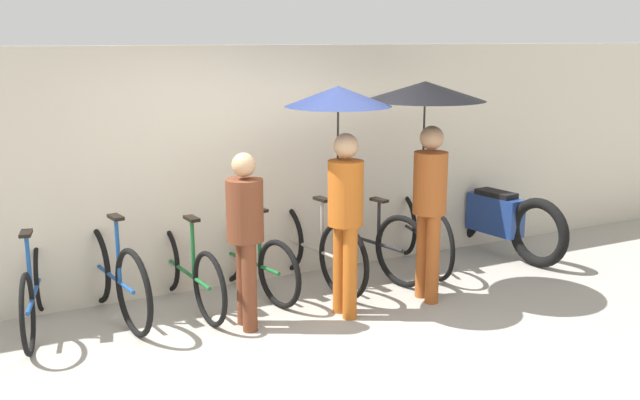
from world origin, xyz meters
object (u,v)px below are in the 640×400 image
object	(u,v)px
parked_bicycle_3	(250,260)
parked_bicycle_4	(311,246)
parked_bicycle_0	(34,290)
parked_bicycle_6	(419,233)
pedestrian_center	(341,140)
parked_bicycle_2	(186,270)
parked_bicycle_1	(113,275)
pedestrian_trailing	(427,124)
parked_bicycle_5	(366,239)
pedestrian_leading	(245,228)
motorcycle	(495,218)

from	to	relation	value
parked_bicycle_3	parked_bicycle_4	xyz separation A→B (m)	(0.67, -0.01, 0.05)
parked_bicycle_0	parked_bicycle_6	world-z (taller)	parked_bicycle_6
parked_bicycle_0	pedestrian_center	size ratio (longest dim) A/B	0.79
parked_bicycle_2	pedestrian_center	distance (m)	1.92
parked_bicycle_0	parked_bicycle_4	size ratio (longest dim) A/B	0.89
parked_bicycle_1	parked_bicycle_4	world-z (taller)	parked_bicycle_4
pedestrian_trailing	parked_bicycle_4	bearing A→B (deg)	137.11
parked_bicycle_4	parked_bicycle_6	distance (m)	1.34
parked_bicycle_6	parked_bicycle_0	bearing A→B (deg)	100.47
parked_bicycle_0	pedestrian_center	world-z (taller)	pedestrian_center
parked_bicycle_5	parked_bicycle_4	bearing A→B (deg)	78.27
parked_bicycle_6	pedestrian_center	world-z (taller)	pedestrian_center
parked_bicycle_0	parked_bicycle_4	world-z (taller)	parked_bicycle_4
parked_bicycle_6	pedestrian_leading	bearing A→B (deg)	118.76
parked_bicycle_4	pedestrian_trailing	xyz separation A→B (m)	(0.81, -0.83, 1.30)
parked_bicycle_4	parked_bicycle_6	world-z (taller)	parked_bicycle_4
pedestrian_leading	pedestrian_trailing	distance (m)	1.98
parked_bicycle_3	motorcycle	size ratio (longest dim) A/B	0.79
parked_bicycle_6	motorcycle	bearing A→B (deg)	-78.72
parked_bicycle_2	pedestrian_trailing	world-z (taller)	pedestrian_trailing
parked_bicycle_1	parked_bicycle_2	world-z (taller)	parked_bicycle_1
parked_bicycle_0	pedestrian_leading	distance (m)	1.92
pedestrian_center	motorcycle	xyz separation A→B (m)	(2.51, 0.82, -1.18)
parked_bicycle_1	pedestrian_trailing	xyz separation A→B (m)	(2.81, -0.81, 1.30)
parked_bicycle_2	parked_bicycle_4	distance (m)	1.34
parked_bicycle_1	parked_bicycle_4	size ratio (longest dim) A/B	0.95
parked_bicycle_2	pedestrian_trailing	bearing A→B (deg)	-115.80
parked_bicycle_3	pedestrian_center	world-z (taller)	pedestrian_center
parked_bicycle_1	parked_bicycle_2	xyz separation A→B (m)	(0.67, -0.03, -0.04)
pedestrian_trailing	parked_bicycle_3	bearing A→B (deg)	153.16
parked_bicycle_4	pedestrian_leading	xyz separation A→B (m)	(-1.00, -0.77, 0.50)
parked_bicycle_6	pedestrian_center	xyz separation A→B (m)	(-1.44, -0.81, 1.23)
parked_bicycle_5	motorcycle	bearing A→B (deg)	-104.49
parked_bicycle_3	parked_bicycle_2	bearing A→B (deg)	82.27
parked_bicycle_1	motorcycle	bearing A→B (deg)	-98.74
parked_bicycle_0	parked_bicycle_4	xyz separation A→B (m)	(2.67, -0.01, 0.04)
parked_bicycle_2	pedestrian_leading	size ratio (longest dim) A/B	1.12
parked_bicycle_0	parked_bicycle_1	world-z (taller)	parked_bicycle_1
parked_bicycle_4	parked_bicycle_0	bearing A→B (deg)	81.06
parked_bicycle_5	pedestrian_leading	bearing A→B (deg)	101.78
parked_bicycle_3	parked_bicycle_6	xyz separation A→B (m)	(2.00, -0.03, 0.03)
parked_bicycle_0	parked_bicycle_2	bearing A→B (deg)	-80.92
parked_bicycle_5	pedestrian_trailing	bearing A→B (deg)	175.63
parked_bicycle_0	pedestrian_leading	bearing A→B (deg)	-103.87
pedestrian_leading	pedestrian_center	distance (m)	1.15
parked_bicycle_4	parked_bicycle_1	bearing A→B (deg)	81.65
parked_bicycle_0	pedestrian_trailing	size ratio (longest dim) A/B	0.78
parked_bicycle_5	pedestrian_leading	distance (m)	1.92
motorcycle	parked_bicycle_6	bearing A→B (deg)	81.98
parked_bicycle_2	parked_bicycle_6	bearing A→B (deg)	-95.02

